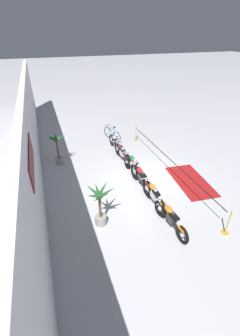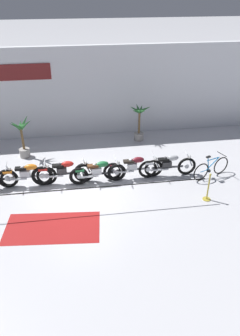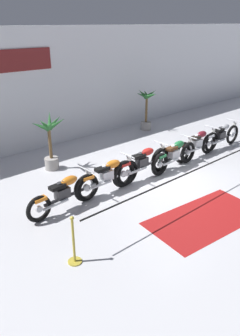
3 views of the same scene
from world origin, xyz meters
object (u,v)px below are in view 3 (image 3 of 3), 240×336
potted_palm_right_of_row (147,109)px  motorcycle_orange_0 (65,194)px  floor_banner (205,218)px  motorcycle_red_2 (143,164)px  motorcycle_maroon_4 (198,144)px  motorcycle_silver_5 (221,136)px  stanchion_far_left (175,185)px  potted_palm_left_of_row (50,141)px  motorcycle_orange_1 (108,176)px  motorcycle_green_3 (175,155)px

potted_palm_right_of_row → motorcycle_orange_0: bearing=-151.6°
motorcycle_orange_0 → floor_banner: bearing=-47.5°
motorcycle_orange_0 → floor_banner: 3.47m
potted_palm_right_of_row → motorcycle_red_2: bearing=-136.3°
motorcycle_maroon_4 → floor_banner: motorcycle_maroon_4 is taller
motorcycle_silver_5 → stanchion_far_left: stanchion_far_left is taller
motorcycle_maroon_4 → floor_banner: (-3.03, -2.54, -0.46)m
motorcycle_red_2 → potted_palm_left_of_row: potted_palm_left_of_row is taller
motorcycle_orange_0 → motorcycle_silver_5: 6.69m
motorcycle_orange_1 → potted_palm_left_of_row: 2.46m
potted_palm_left_of_row → motorcycle_red_2: bearing=-55.1°
motorcycle_orange_0 → stanchion_far_left: (2.01, -1.80, 0.26)m
stanchion_far_left → motorcycle_maroon_4: bearing=28.2°
motorcycle_red_2 → motorcycle_maroon_4: bearing=0.1°
motorcycle_red_2 → stanchion_far_left: bearing=-111.1°
motorcycle_orange_0 → floor_banner: motorcycle_orange_0 is taller
motorcycle_silver_5 → stanchion_far_left: size_ratio=0.27×
motorcycle_green_3 → potted_palm_right_of_row: size_ratio=1.23×
motorcycle_red_2 → motorcycle_orange_0: bearing=179.8°
potted_palm_left_of_row → stanchion_far_left: (0.99, -4.19, -0.24)m
motorcycle_maroon_4 → stanchion_far_left: 3.80m
potted_palm_right_of_row → floor_banner: potted_palm_right_of_row is taller
motorcycle_orange_0 → motorcycle_red_2: motorcycle_red_2 is taller
motorcycle_orange_0 → potted_palm_left_of_row: potted_palm_left_of_row is taller
motorcycle_orange_0 → motorcycle_maroon_4: motorcycle_maroon_4 is taller
motorcycle_silver_5 → potted_palm_right_of_row: 3.49m
potted_palm_left_of_row → motorcycle_orange_0: bearing=-113.2°
motorcycle_red_2 → motorcycle_silver_5: size_ratio=1.03×
motorcycle_maroon_4 → potted_palm_left_of_row: 4.97m
motorcycle_maroon_4 → stanchion_far_left: stanchion_far_left is taller
motorcycle_orange_0 → motorcycle_orange_1: bearing=0.1°
motorcycle_silver_5 → stanchion_far_left: (-4.68, -1.74, 0.24)m
motorcycle_silver_5 → motorcycle_green_3: bearing=-178.3°
motorcycle_silver_5 → potted_palm_left_of_row: size_ratio=1.25×
potted_palm_right_of_row → stanchion_far_left: 6.68m
motorcycle_orange_0 → potted_palm_right_of_row: bearing=28.4°
motorcycle_red_2 → motorcycle_silver_5: (3.99, -0.05, -0.00)m
stanchion_far_left → floor_banner: bearing=-67.2°
motorcycle_orange_0 → potted_palm_left_of_row: (1.03, 2.39, 0.50)m
motorcycle_green_3 → stanchion_far_left: size_ratio=0.25×
motorcycle_orange_1 → floor_banner: bearing=-69.6°
potted_palm_left_of_row → potted_palm_right_of_row: 5.30m
motorcycle_orange_1 → potted_palm_left_of_row: potted_palm_left_of_row is taller
motorcycle_maroon_4 → motorcycle_silver_5: 1.34m
motorcycle_maroon_4 → floor_banner: 3.98m
potted_palm_right_of_row → floor_banner: (-3.91, -5.91, -0.93)m
motorcycle_maroon_4 → motorcycle_silver_5: (1.34, -0.05, 0.01)m
motorcycle_silver_5 → motorcycle_orange_1: bearing=179.3°
motorcycle_green_3 → stanchion_far_left: (-1.97, -1.66, 0.26)m
motorcycle_green_3 → motorcycle_maroon_4: (1.37, 0.14, 0.01)m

